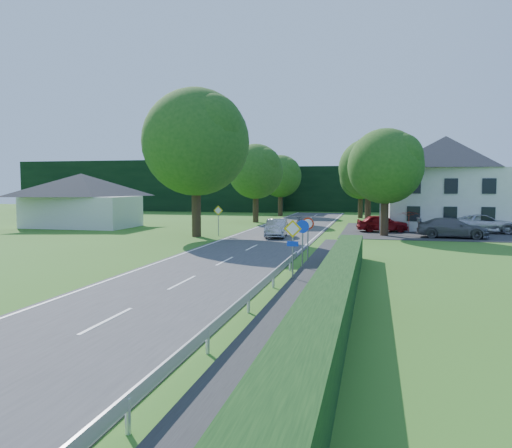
% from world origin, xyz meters
% --- Properties ---
extents(ground, '(160.00, 160.00, 0.00)m').
position_xyz_m(ground, '(0.00, 0.00, 0.00)').
color(ground, '#37631C').
rests_on(ground, ground).
extents(road, '(7.00, 80.00, 0.04)m').
position_xyz_m(road, '(0.00, 20.00, 0.02)').
color(road, '#39383B').
rests_on(road, ground).
extents(footpath, '(1.50, 44.00, 0.04)m').
position_xyz_m(footpath, '(4.95, 2.00, 0.02)').
color(footpath, '#252528').
rests_on(footpath, ground).
extents(parking_pad, '(14.00, 16.00, 0.04)m').
position_xyz_m(parking_pad, '(12.00, 33.00, 0.02)').
color(parking_pad, '#252528').
rests_on(parking_pad, ground).
extents(line_edge_left, '(0.12, 80.00, 0.01)m').
position_xyz_m(line_edge_left, '(-3.25, 20.00, 0.04)').
color(line_edge_left, white).
rests_on(line_edge_left, road).
extents(line_edge_right, '(0.12, 80.00, 0.01)m').
position_xyz_m(line_edge_right, '(3.25, 20.00, 0.04)').
color(line_edge_right, white).
rests_on(line_edge_right, road).
extents(line_centre, '(0.12, 80.00, 0.01)m').
position_xyz_m(line_centre, '(0.00, 20.00, 0.04)').
color(line_centre, white).
rests_on(line_centre, road).
extents(guardrail, '(0.12, 26.00, 0.69)m').
position_xyz_m(guardrail, '(3.85, -1.00, 0.34)').
color(guardrail, silver).
rests_on(guardrail, ground).
extents(hedge_right, '(1.20, 30.00, 1.30)m').
position_xyz_m(hedge_right, '(6.50, 0.00, 0.65)').
color(hedge_right, black).
rests_on(hedge_right, ground).
extents(tree_main, '(9.40, 9.40, 11.64)m').
position_xyz_m(tree_main, '(-6.00, 24.00, 5.82)').
color(tree_main, '#1F4E17').
rests_on(tree_main, ground).
extents(tree_left_far, '(7.00, 7.00, 8.58)m').
position_xyz_m(tree_left_far, '(-5.00, 40.00, 4.29)').
color(tree_left_far, '#1F4E17').
rests_on(tree_left_far, ground).
extents(tree_right_far, '(7.40, 7.40, 9.09)m').
position_xyz_m(tree_right_far, '(7.00, 42.00, 4.54)').
color(tree_right_far, '#1F4E17').
rests_on(tree_right_far, ground).
extents(tree_left_back, '(6.60, 6.60, 8.07)m').
position_xyz_m(tree_left_back, '(-4.50, 52.00, 4.04)').
color(tree_left_back, '#1F4E17').
rests_on(tree_left_back, ground).
extents(tree_right_back, '(6.20, 6.20, 7.56)m').
position_xyz_m(tree_right_back, '(6.00, 50.00, 3.78)').
color(tree_right_back, '#1F4E17').
rests_on(tree_right_back, ground).
extents(tree_right_mid, '(7.00, 7.00, 8.58)m').
position_xyz_m(tree_right_mid, '(8.50, 28.00, 4.29)').
color(tree_right_mid, '#1F4E17').
rests_on(tree_right_mid, ground).
extents(treeline_left, '(44.00, 6.00, 8.00)m').
position_xyz_m(treeline_left, '(-28.00, 62.00, 4.00)').
color(treeline_left, black).
rests_on(treeline_left, ground).
extents(treeline_right, '(30.00, 5.00, 7.00)m').
position_xyz_m(treeline_right, '(8.00, 66.00, 3.50)').
color(treeline_right, black).
rests_on(treeline_right, ground).
extents(bungalow_left, '(11.00, 6.50, 5.20)m').
position_xyz_m(bungalow_left, '(-20.00, 30.00, 2.71)').
color(bungalow_left, silver).
rests_on(bungalow_left, ground).
extents(house_white, '(10.60, 8.40, 8.60)m').
position_xyz_m(house_white, '(14.00, 36.00, 4.41)').
color(house_white, white).
rests_on(house_white, ground).
extents(streetlight, '(2.03, 0.18, 8.00)m').
position_xyz_m(streetlight, '(8.06, 30.00, 4.46)').
color(streetlight, gray).
rests_on(streetlight, ground).
extents(sign_priority_right, '(0.78, 0.09, 2.59)m').
position_xyz_m(sign_priority_right, '(4.30, 7.98, 1.80)').
color(sign_priority_right, gray).
rests_on(sign_priority_right, ground).
extents(sign_roundabout, '(0.64, 0.08, 2.37)m').
position_xyz_m(sign_roundabout, '(4.30, 10.98, 1.67)').
color(sign_roundabout, gray).
rests_on(sign_roundabout, ground).
extents(sign_speed_limit, '(0.64, 0.11, 2.37)m').
position_xyz_m(sign_speed_limit, '(4.30, 12.97, 1.77)').
color(sign_speed_limit, gray).
rests_on(sign_speed_limit, ground).
extents(sign_priority_left, '(0.78, 0.09, 2.44)m').
position_xyz_m(sign_priority_left, '(-4.50, 24.98, 1.72)').
color(sign_priority_left, gray).
rests_on(sign_priority_left, ground).
extents(moving_car, '(1.92, 4.40, 1.41)m').
position_xyz_m(moving_car, '(0.30, 24.75, 0.74)').
color(moving_car, '#B6B5BA').
rests_on(moving_car, road).
extents(motorcycle, '(1.16, 1.96, 0.97)m').
position_xyz_m(motorcycle, '(0.65, 35.57, 0.53)').
color(motorcycle, black).
rests_on(motorcycle, road).
extents(parked_car_red, '(4.60, 2.48, 1.49)m').
position_xyz_m(parked_car_red, '(8.39, 31.45, 0.78)').
color(parked_car_red, maroon).
rests_on(parked_car_red, parking_pad).
extents(parked_car_grey, '(5.40, 2.53, 1.52)m').
position_xyz_m(parked_car_grey, '(13.54, 27.45, 0.80)').
color(parked_car_grey, '#56555A').
rests_on(parked_car_grey, parking_pad).
extents(parked_car_silver_b, '(5.86, 2.97, 1.59)m').
position_xyz_m(parked_car_silver_b, '(16.81, 32.37, 0.83)').
color(parked_car_silver_b, silver).
rests_on(parked_car_silver_b, parking_pad).
extents(parasol, '(2.60, 2.62, 1.82)m').
position_xyz_m(parasol, '(10.63, 31.64, 0.95)').
color(parasol, red).
rests_on(parasol, parking_pad).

